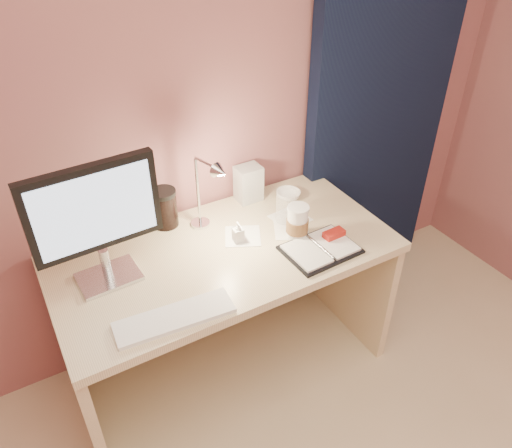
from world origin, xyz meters
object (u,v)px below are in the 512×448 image
keyboard (175,318)px  dark_jar (165,210)px  planner (322,248)px  coffee_cup (297,223)px  clear_cup (286,206)px  lotion_bottle (238,232)px  product_box (249,183)px  monitor (95,215)px  desk (219,280)px  desk_lamp (200,193)px  bowl (289,195)px

keyboard → dark_jar: bearing=75.9°
planner → coffee_cup: 0.14m
clear_cup → keyboard: bearing=-154.4°
lotion_bottle → coffee_cup: bearing=-22.5°
keyboard → clear_cup: 0.73m
clear_cup → product_box: product_box is taller
monitor → product_box: size_ratio=2.87×
desk → keyboard: (-0.33, -0.33, 0.23)m
monitor → planner: monitor is taller
planner → desk_lamp: 0.54m
monitor → keyboard: 0.45m
desk → monitor: 0.70m
keyboard → desk_lamp: (0.29, 0.39, 0.21)m
clear_cup → product_box: (-0.06, 0.23, 0.01)m
dark_jar → desk_lamp: size_ratio=0.44×
desk → desk_lamp: bearing=125.7°
keyboard → clear_cup: clear_cup is taller
clear_cup → product_box: size_ratio=0.90×
planner → lotion_bottle: size_ratio=3.22×
clear_cup → lotion_bottle: (-0.25, -0.03, -0.03)m
monitor → keyboard: (0.14, -0.32, -0.29)m
dark_jar → monitor: bearing=-144.8°
planner → lotion_bottle: bearing=138.2°
coffee_cup → dark_jar: 0.57m
coffee_cup → bowl: 0.31m
dark_jar → bowl: bearing=-8.4°
keyboard → dark_jar: size_ratio=2.70×
clear_cup → dark_jar: same height
keyboard → lotion_bottle: 0.49m
planner → bowl: planner is taller
monitor → bowl: bearing=5.8°
monitor → planner: 0.90m
lotion_bottle → desk_lamp: size_ratio=0.27×
monitor → desk_lamp: monitor is taller
coffee_cup → lotion_bottle: coffee_cup is taller
monitor → desk_lamp: bearing=5.6°
desk_lamp → bowl: bearing=-8.2°
clear_cup → desk_lamp: (-0.37, 0.07, 0.14)m
keyboard → lotion_bottle: lotion_bottle is taller
dark_jar → keyboard: bearing=-108.6°
planner → bowl: size_ratio=2.63×
keyboard → bowl: bearing=35.5°
bowl → desk_lamp: size_ratio=0.32×
monitor → desk_lamp: (0.42, 0.06, -0.07)m
desk → coffee_cup: (0.31, -0.14, 0.30)m
coffee_cup → desk_lamp: bearing=150.4°
keyboard → dark_jar: 0.58m
bowl → dark_jar: 0.59m
clear_cup → product_box: 0.24m
clear_cup → bowl: size_ratio=1.35×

